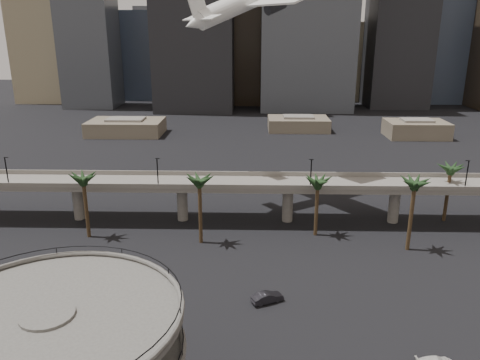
{
  "coord_description": "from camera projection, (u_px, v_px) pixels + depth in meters",
  "views": [
    {
      "loc": [
        3.47,
        -36.28,
        38.04
      ],
      "look_at": [
        1.79,
        28.0,
        17.53
      ],
      "focal_mm": 35.0,
      "sensor_mm": 36.0,
      "label": 1
    }
  ],
  "objects": [
    {
      "name": "overpass",
      "position": [
        235.0,
        187.0,
        96.35
      ],
      "size": [
        130.0,
        9.3,
        14.7
      ],
      "color": "slate",
      "rests_on": "ground"
    },
    {
      "name": "palm_trees",
      "position": [
        295.0,
        181.0,
        87.41
      ],
      "size": [
        76.4,
        18.4,
        14.0
      ],
      "color": "#45341D",
      "rests_on": "ground"
    },
    {
      "name": "low_buildings",
      "position": [
        261.0,
        126.0,
        180.68
      ],
      "size": [
        135.0,
        27.5,
        6.8
      ],
      "color": "brown",
      "rests_on": "ground"
    },
    {
      "name": "skyline",
      "position": [
        276.0,
        15.0,
        238.69
      ],
      "size": [
        269.0,
        86.0,
        124.85
      ],
      "color": "gray",
      "rests_on": "ground"
    },
    {
      "name": "car_a",
      "position": [
        160.0,
        334.0,
        60.29
      ],
      "size": [
        4.85,
        2.46,
        1.58
      ],
      "primitive_type": "imported",
      "rotation": [
        0.0,
        0.0,
        1.7
      ],
      "color": "maroon",
      "rests_on": "ground"
    },
    {
      "name": "car_b",
      "position": [
        267.0,
        297.0,
        68.53
      ],
      "size": [
        5.06,
        3.57,
        1.58
      ],
      "primitive_type": "imported",
      "rotation": [
        0.0,
        0.0,
        2.01
      ],
      "color": "black",
      "rests_on": "ground"
    }
  ]
}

